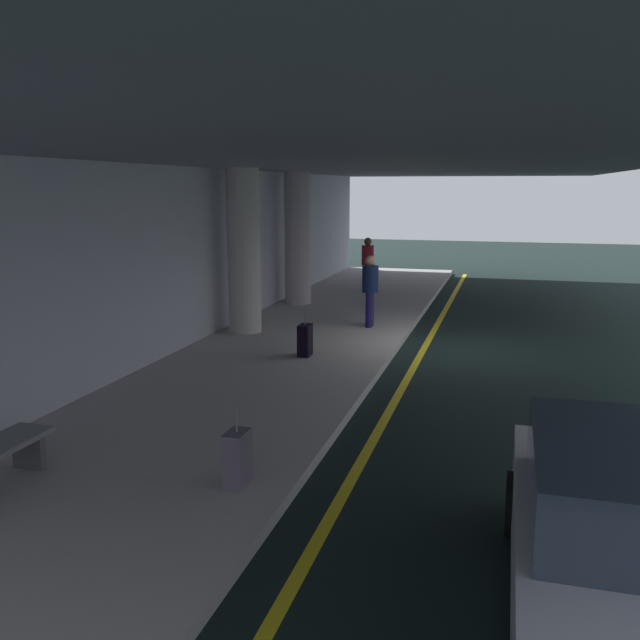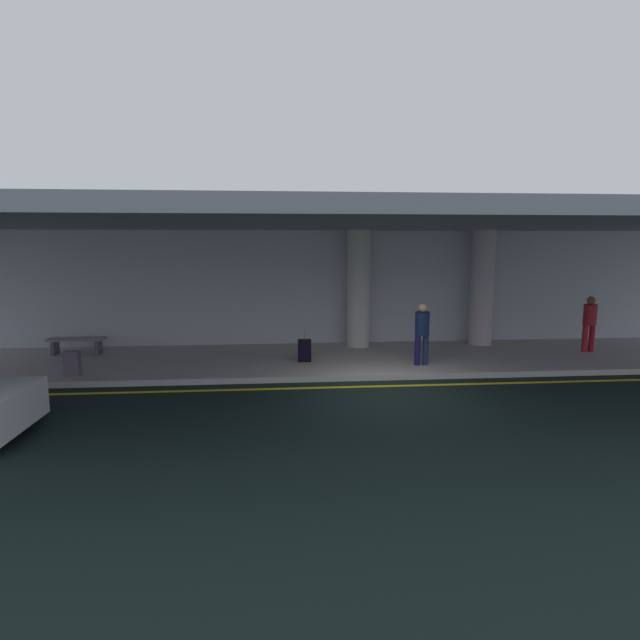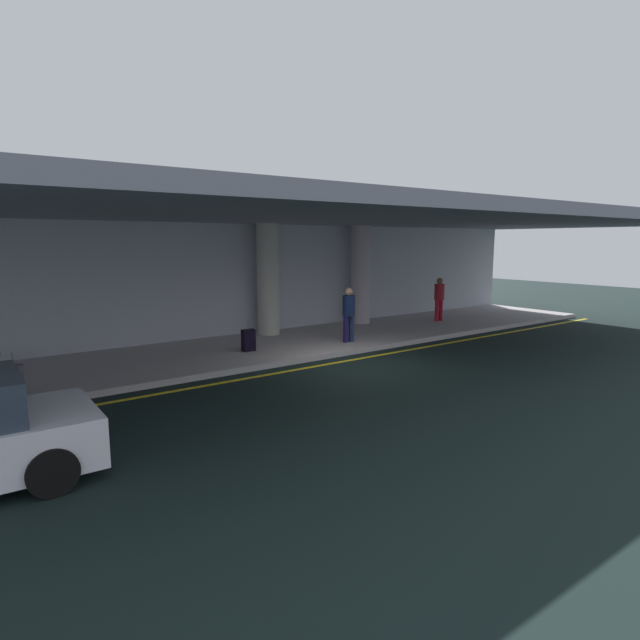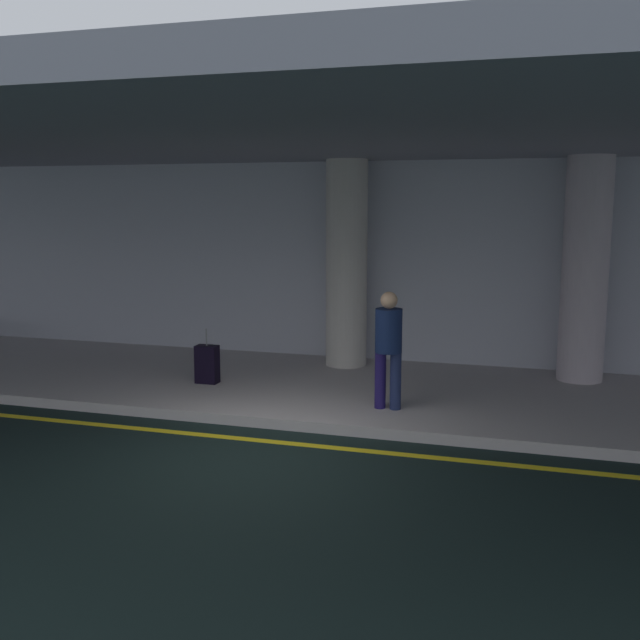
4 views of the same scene
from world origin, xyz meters
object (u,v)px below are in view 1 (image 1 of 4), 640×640
object	(u,v)px
person_waiting_for_ride	(370,286)
suitcase_upright_secondary	(305,340)
suitcase_upright_primary	(237,458)
support_column_left_mid	(298,238)
car_white	(637,548)
support_column_far_left	(244,251)
traveler_with_luggage	(368,260)

from	to	relation	value
person_waiting_for_ride	suitcase_upright_secondary	distance (m)	3.25
suitcase_upright_primary	suitcase_upright_secondary	xyz separation A→B (m)	(5.81, 0.99, 0.00)
support_column_left_mid	car_white	world-z (taller)	support_column_left_mid
person_waiting_for_ride	suitcase_upright_secondary	xyz separation A→B (m)	(-3.12, 0.65, -0.65)
support_column_far_left	traveler_with_luggage	xyz separation A→B (m)	(6.79, -1.42, -0.86)
support_column_far_left	person_waiting_for_ride	bearing A→B (deg)	-63.64
support_column_left_mid	support_column_far_left	bearing A→B (deg)	180.00
traveler_with_luggage	suitcase_upright_primary	bearing A→B (deg)	147.86
support_column_left_mid	person_waiting_for_ride	distance (m)	3.86
traveler_with_luggage	suitcase_upright_primary	size ratio (longest dim) A/B	1.87
car_white	suitcase_upright_secondary	xyz separation A→B (m)	(7.15, 4.81, -0.25)
car_white	traveler_with_luggage	bearing A→B (deg)	-162.62
support_column_left_mid	suitcase_upright_primary	world-z (taller)	support_column_left_mid
traveler_with_luggage	car_white	bearing A→B (deg)	160.55
support_column_far_left	suitcase_upright_primary	size ratio (longest dim) A/B	4.06
support_column_left_mid	person_waiting_for_ride	xyz separation A→B (m)	(-2.70, -2.62, -0.86)
support_column_left_mid	traveler_with_luggage	world-z (taller)	support_column_left_mid
support_column_left_mid	suitcase_upright_secondary	xyz separation A→B (m)	(-5.82, -1.98, -1.51)
traveler_with_luggage	person_waiting_for_ride	distance (m)	5.62
car_white	suitcase_upright_secondary	size ratio (longest dim) A/B	4.56
traveler_with_luggage	suitcase_upright_secondary	size ratio (longest dim) A/B	1.87
traveler_with_luggage	suitcase_upright_secondary	world-z (taller)	traveler_with_luggage
support_column_left_mid	traveler_with_luggage	xyz separation A→B (m)	(2.79, -1.42, -0.86)
suitcase_upright_secondary	person_waiting_for_ride	bearing A→B (deg)	-31.33
car_white	traveler_with_luggage	xyz separation A→B (m)	(15.76, 5.36, 0.40)
person_waiting_for_ride	suitcase_upright_secondary	bearing A→B (deg)	-88.51
car_white	person_waiting_for_ride	world-z (taller)	person_waiting_for_ride
suitcase_upright_secondary	car_white	bearing A→B (deg)	-165.68
suitcase_upright_primary	person_waiting_for_ride	bearing A→B (deg)	3.39
support_column_left_mid	suitcase_upright_primary	xyz separation A→B (m)	(-11.63, -2.96, -1.51)
car_white	traveler_with_luggage	world-z (taller)	traveler_with_luggage
car_white	suitcase_upright_secondary	bearing A→B (deg)	-147.50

